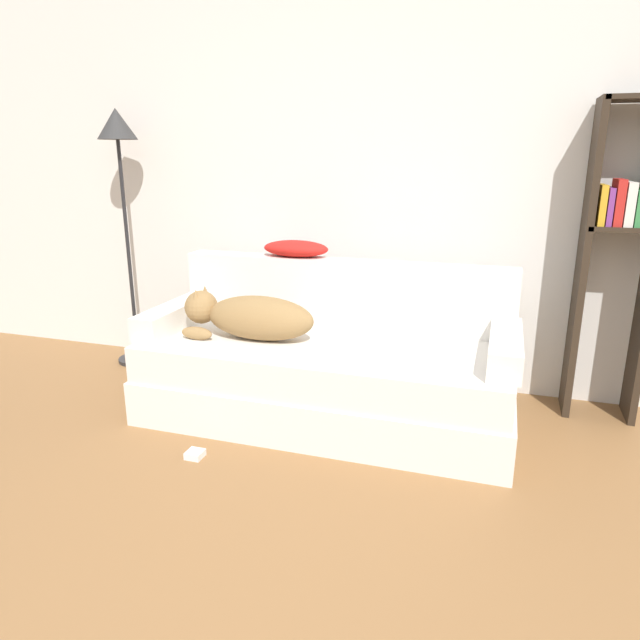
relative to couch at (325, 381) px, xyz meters
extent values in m
cube|color=silver|center=(0.16, 0.71, 1.14)|extent=(7.31, 0.06, 2.70)
cube|color=silver|center=(0.00, 0.00, -0.09)|extent=(1.95, 0.84, 0.24)
cube|color=silver|center=(0.00, -0.01, 0.12)|extent=(1.91, 0.80, 0.20)
cube|color=silver|center=(0.00, 0.35, 0.41)|extent=(1.91, 0.15, 0.38)
cube|color=silver|center=(-0.90, -0.01, 0.29)|extent=(0.15, 0.65, 0.13)
cube|color=silver|center=(0.90, -0.01, 0.29)|extent=(0.15, 0.65, 0.13)
ellipsoid|color=olive|center=(-0.35, -0.05, 0.34)|extent=(0.60, 0.25, 0.24)
sphere|color=olive|center=(-0.70, -0.05, 0.37)|extent=(0.18, 0.18, 0.18)
cone|color=olive|center=(-0.70, -0.10, 0.44)|extent=(0.06, 0.06, 0.08)
cone|color=olive|center=(-0.70, 0.00, 0.44)|extent=(0.06, 0.06, 0.08)
ellipsoid|color=olive|center=(-0.67, -0.16, 0.26)|extent=(0.18, 0.06, 0.07)
cube|color=#B7B7BC|center=(0.16, -0.07, 0.23)|extent=(0.31, 0.26, 0.02)
ellipsoid|color=red|center=(-0.30, 0.37, 0.65)|extent=(0.39, 0.21, 0.09)
cube|color=#2D2319|center=(1.26, 0.53, 0.62)|extent=(0.04, 0.26, 1.66)
cube|color=#2D2319|center=(1.42, 0.53, 1.44)|extent=(0.34, 0.26, 0.02)
cube|color=#2D2319|center=(1.42, 0.53, 0.82)|extent=(0.34, 0.26, 0.02)
cube|color=gold|center=(1.31, 0.52, 0.93)|extent=(0.03, 0.20, 0.20)
cube|color=#753384|center=(1.34, 0.52, 0.92)|extent=(0.03, 0.20, 0.19)
cube|color=red|center=(1.38, 0.52, 0.94)|extent=(0.04, 0.20, 0.23)
cube|color=silver|center=(1.43, 0.52, 0.94)|extent=(0.04, 0.20, 0.22)
cube|color=#337F42|center=(1.47, 0.52, 0.92)|extent=(0.03, 0.20, 0.18)
cylinder|color=#232326|center=(-1.52, 0.46, -0.20)|extent=(0.27, 0.27, 0.02)
cylinder|color=#232326|center=(-1.52, 0.46, 0.54)|extent=(0.02, 0.02, 1.46)
cone|color=#333333|center=(-1.52, 0.46, 1.36)|extent=(0.25, 0.25, 0.19)
cube|color=white|center=(-0.46, -0.60, -0.20)|extent=(0.08, 0.08, 0.03)
camera|label=1|loc=(0.85, -2.73, 1.17)|focal=32.00mm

